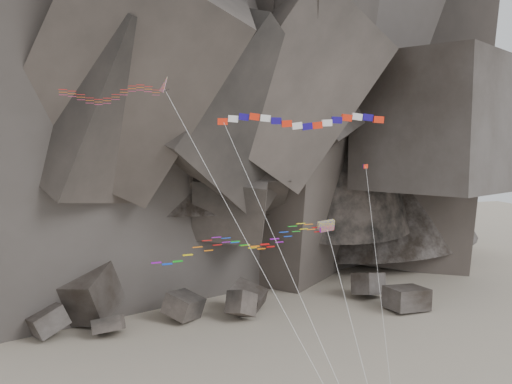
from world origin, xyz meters
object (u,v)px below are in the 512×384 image
object	(u,v)px
delta_kite	(108,94)
banner_kite	(301,122)
parafoil_kite	(239,242)
pennant_kite	(375,250)

from	to	relation	value
delta_kite	banner_kite	bearing A→B (deg)	-9.67
banner_kite	delta_kite	bearing A→B (deg)	-169.47
delta_kite	banner_kite	size ratio (longest dim) A/B	1.11
delta_kite	banner_kite	xyz separation A→B (m)	(14.71, -1.35, -2.01)
parafoil_kite	pennant_kite	bearing A→B (deg)	-16.83
delta_kite	banner_kite	distance (m)	14.90
parafoil_kite	pennant_kite	xyz separation A→B (m)	(9.85, -2.15, -0.78)
banner_kite	pennant_kite	distance (m)	11.56
banner_kite	parafoil_kite	distance (m)	11.12
delta_kite	parafoil_kite	xyz separation A→B (m)	(8.61, -4.69, -10.70)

